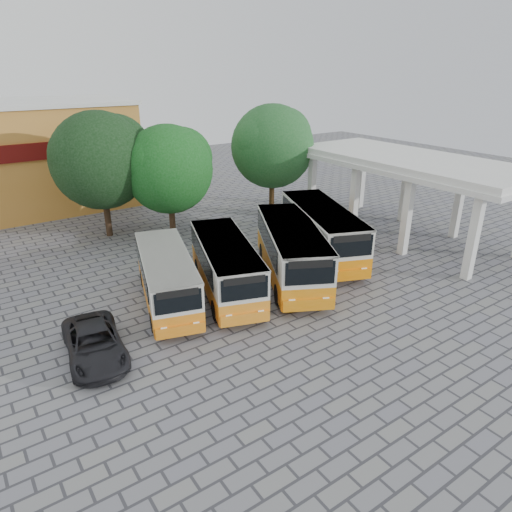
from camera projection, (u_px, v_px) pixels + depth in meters
ground at (329, 299)px, 22.89m from camera, size 90.00×90.00×0.00m
terminal_shelter at (411, 164)px, 29.51m from camera, size 6.80×15.80×5.40m
bus_far_left at (167, 276)px, 21.85m from camera, size 4.15×7.69×2.61m
bus_centre_left at (226, 264)px, 22.90m from camera, size 4.69×8.20×2.77m
bus_centre_right at (291, 249)px, 24.32m from camera, size 6.18×9.11×3.06m
bus_far_right at (322, 229)px, 27.22m from camera, size 5.61×9.18×3.09m
tree_left at (101, 157)px, 29.39m from camera, size 6.62×6.30×8.29m
tree_middle at (169, 166)px, 29.98m from camera, size 6.12×5.83×7.41m
tree_right at (273, 144)px, 34.14m from camera, size 6.52×6.21×8.30m
parked_car at (94, 344)px, 18.09m from camera, size 2.71×4.84×1.28m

